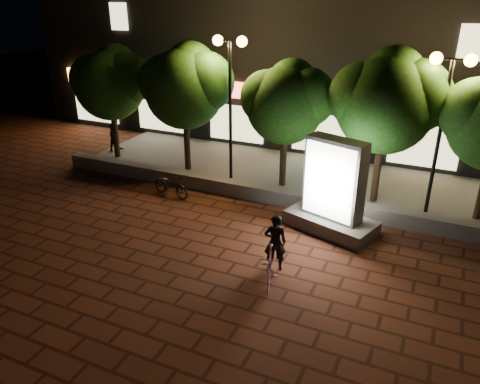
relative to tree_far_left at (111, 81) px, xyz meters
The scene contains 15 objects.
ground 9.43m from the tree_far_left, 38.18° to the right, with size 80.00×80.00×0.00m, color #502519.
retaining_wall 7.72m from the tree_far_left, 11.89° to the right, with size 16.00×0.45×0.50m, color slate.
sidewalk 7.74m from the tree_far_left, ahead, with size 16.00×5.00×0.08m, color slate.
building_block 10.38m from the tree_far_left, 47.32° to the left, with size 28.00×8.12×11.30m.
tree_far_left is the anchor object (origin of this frame).
tree_left 3.51m from the tree_far_left, ahead, with size 3.60×3.00×4.89m.
tree_mid 7.50m from the tree_far_left, ahead, with size 3.24×2.70×4.50m.
tree_right 10.81m from the tree_far_left, ahead, with size 3.72×3.10×5.07m.
street_lamp_left 5.50m from the tree_far_left, ahead, with size 1.26×0.36×5.18m.
street_lamp_right 12.47m from the tree_far_left, ahead, with size 1.26×0.36×4.98m.
ad_kiosk 10.44m from the tree_far_left, 14.61° to the right, with size 2.92×2.07×2.87m.
scooter_pink 11.27m from the tree_far_left, 32.63° to the right, with size 0.43×1.52×0.91m, color #BE7BA5.
rider 10.82m from the tree_far_left, 30.17° to the right, with size 0.57×0.38×1.57m, color black.
scooter_parked 5.64m from the tree_far_left, 30.58° to the right, with size 0.54×1.55×0.82m, color black.
pedestrian 2.53m from the tree_far_left, 131.27° to the left, with size 0.80×0.62×1.64m, color black.
Camera 1 is at (5.55, -9.47, 6.74)m, focal length 34.46 mm.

